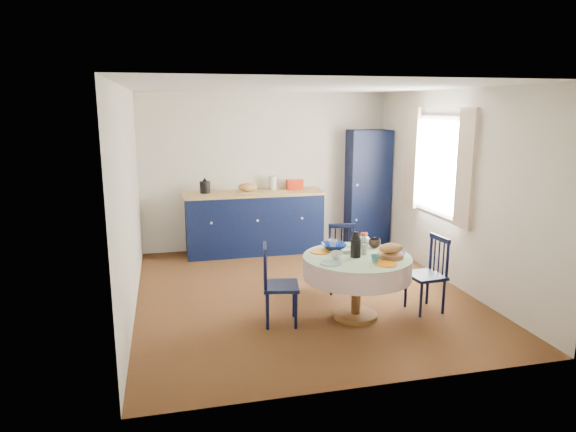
# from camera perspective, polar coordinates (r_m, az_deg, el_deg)

# --- Properties ---
(floor) EXTENTS (4.50, 4.50, 0.00)m
(floor) POSITION_cam_1_polar(r_m,az_deg,el_deg) (6.49, 1.55, -8.51)
(floor) COLOR black
(floor) RESTS_ON ground
(ceiling) EXTENTS (4.50, 4.50, 0.00)m
(ceiling) POSITION_cam_1_polar(r_m,az_deg,el_deg) (6.08, 1.69, 14.12)
(ceiling) COLOR white
(ceiling) RESTS_ON wall_back
(wall_back) EXTENTS (4.00, 0.02, 2.50)m
(wall_back) POSITION_cam_1_polar(r_m,az_deg,el_deg) (8.33, -2.43, 4.96)
(wall_back) COLOR beige
(wall_back) RESTS_ON floor
(wall_left) EXTENTS (0.02, 4.50, 2.50)m
(wall_left) POSITION_cam_1_polar(r_m,az_deg,el_deg) (5.97, -17.26, 1.56)
(wall_left) COLOR beige
(wall_left) RESTS_ON floor
(wall_right) EXTENTS (0.02, 4.50, 2.50)m
(wall_right) POSITION_cam_1_polar(r_m,az_deg,el_deg) (6.95, 17.77, 2.96)
(wall_right) COLOR beige
(wall_right) RESTS_ON floor
(window) EXTENTS (0.10, 1.74, 1.45)m
(window) POSITION_cam_1_polar(r_m,az_deg,el_deg) (7.15, 16.35, 5.51)
(window) COLOR white
(window) RESTS_ON wall_right
(kitchen_counter) EXTENTS (2.18, 0.68, 1.21)m
(kitchen_counter) POSITION_cam_1_polar(r_m,az_deg,el_deg) (8.14, -3.79, -0.60)
(kitchen_counter) COLOR black
(kitchen_counter) RESTS_ON floor
(pantry_cabinet) EXTENTS (0.70, 0.52, 1.91)m
(pantry_cabinet) POSITION_cam_1_polar(r_m,az_deg,el_deg) (8.61, 8.84, 3.08)
(pantry_cabinet) COLOR black
(pantry_cabinet) RESTS_ON floor
(dining_table) EXTENTS (1.17, 1.17, 0.99)m
(dining_table) POSITION_cam_1_polar(r_m,az_deg,el_deg) (5.63, 7.75, -5.57)
(dining_table) COLOR brown
(dining_table) RESTS_ON floor
(chair_left) EXTENTS (0.43, 0.45, 0.87)m
(chair_left) POSITION_cam_1_polar(r_m,az_deg,el_deg) (5.48, -1.18, -7.56)
(chair_left) COLOR black
(chair_left) RESTS_ON floor
(chair_far) EXTENTS (0.44, 0.43, 0.84)m
(chair_far) POSITION_cam_1_polar(r_m,az_deg,el_deg) (6.48, 6.06, -4.66)
(chair_far) COLOR black
(chair_far) RESTS_ON floor
(chair_right) EXTENTS (0.40, 0.42, 0.86)m
(chair_right) POSITION_cam_1_polar(r_m,az_deg,el_deg) (6.04, 15.33, -6.17)
(chair_right) COLOR black
(chair_right) RESTS_ON floor
(mug_a) EXTENTS (0.11, 0.11, 0.09)m
(mug_a) POSITION_cam_1_polar(r_m,az_deg,el_deg) (5.44, 5.39, -4.36)
(mug_a) COLOR silver
(mug_a) RESTS_ON dining_table
(mug_b) EXTENTS (0.09, 0.09, 0.08)m
(mug_b) POSITION_cam_1_polar(r_m,az_deg,el_deg) (5.38, 9.67, -4.70)
(mug_b) COLOR #37737B
(mug_b) RESTS_ON dining_table
(mug_c) EXTENTS (0.13, 0.13, 0.10)m
(mug_c) POSITION_cam_1_polar(r_m,az_deg,el_deg) (5.93, 9.61, -3.00)
(mug_c) COLOR black
(mug_c) RESTS_ON dining_table
(mug_d) EXTENTS (0.10, 0.10, 0.10)m
(mug_d) POSITION_cam_1_polar(r_m,az_deg,el_deg) (5.86, 4.99, -3.11)
(mug_d) COLOR silver
(mug_d) RESTS_ON dining_table
(cobalt_bowl) EXTENTS (0.28, 0.28, 0.07)m
(cobalt_bowl) POSITION_cam_1_polar(r_m,az_deg,el_deg) (5.81, 5.11, -3.38)
(cobalt_bowl) COLOR navy
(cobalt_bowl) RESTS_ON dining_table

